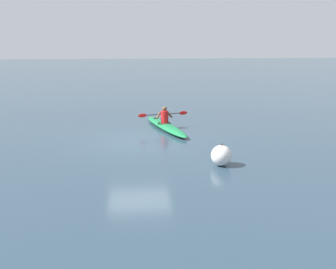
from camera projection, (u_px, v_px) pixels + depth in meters
The scene contains 4 objects.
ground_plane at pixel (138, 142), 15.92m from camera, with size 160.00×160.00×0.00m, color #283D4C.
kayak at pixel (166, 126), 18.17m from camera, with size 1.80×4.78×0.26m.
kayaker at pixel (164, 116), 18.21m from camera, with size 2.31×0.67×0.76m.
mooring_buoy_orange_mid at pixel (221, 155), 12.77m from camera, with size 0.67×0.67×0.71m.
Camera 1 is at (0.48, 15.49, 3.85)m, focal length 43.16 mm.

